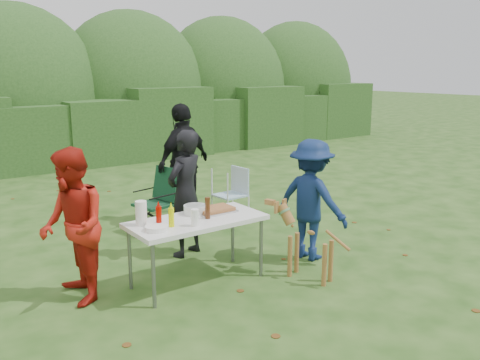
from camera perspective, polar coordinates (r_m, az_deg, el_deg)
ground at (r=5.89m, az=-0.63°, el=-11.07°), size 80.00×80.00×0.00m
hedge_row at (r=12.87m, az=-21.93°, el=4.88°), size 22.00×1.40×1.70m
shrub_backdrop at (r=14.36m, az=-23.82°, el=8.44°), size 20.00×2.60×3.20m
folding_table at (r=5.60m, az=-4.87°, el=-4.90°), size 1.50×0.70×0.74m
person_cook at (r=6.43m, az=-6.15°, el=-1.52°), size 0.69×0.57×1.61m
person_red_jacket at (r=5.38m, az=-18.28°, el=-4.98°), size 0.67×0.83×1.60m
person_black_puffy at (r=7.92m, az=-6.34°, el=1.95°), size 1.16×0.77×1.83m
child at (r=6.36m, az=8.00°, el=-2.22°), size 0.78×1.08×1.51m
dog at (r=5.81m, az=7.93°, el=-7.11°), size 0.59×0.95×0.84m
camping_chair at (r=7.49m, az=-9.52°, el=-2.27°), size 0.70×0.70×0.94m
lawn_chair at (r=8.08m, az=-1.11°, el=-1.47°), size 0.51×0.51×0.81m
food_tray at (r=5.82m, az=-2.81°, el=-3.53°), size 0.45×0.30×0.02m
focaccia_bread at (r=5.82m, az=-2.81°, el=-3.27°), size 0.40×0.26×0.04m
mustard_bottle at (r=5.32m, az=-7.72°, el=-4.17°), size 0.06×0.06×0.20m
ketchup_bottle at (r=5.33m, az=-9.11°, el=-4.10°), size 0.06×0.06×0.22m
beer_bottle at (r=5.56m, az=-3.67°, el=-3.16°), size 0.06×0.06×0.24m
paper_towel_roll at (r=5.41m, az=-11.04°, el=-3.68°), size 0.12×0.12×0.26m
cup_stack at (r=5.32m, az=-5.08°, el=-4.23°), size 0.08×0.08×0.18m
pasta_bowl at (r=5.77m, az=-5.06°, el=-3.32°), size 0.26×0.26×0.10m
plate_stack at (r=5.24m, az=-9.36°, el=-5.36°), size 0.24×0.24×0.05m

